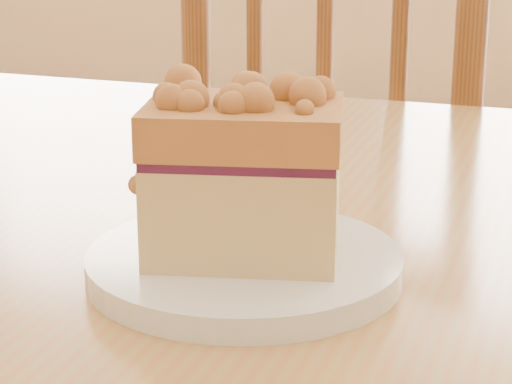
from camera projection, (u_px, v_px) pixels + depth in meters
cafe_table_main at (375, 315)px, 0.83m from camera, size 1.34×0.94×0.75m
cafe_chair_main at (361, 217)px, 1.51m from camera, size 0.54×0.54×1.03m
plate at (244, 266)px, 0.67m from camera, size 0.21×0.21×0.02m
cake_slice at (243, 170)px, 0.65m from camera, size 0.14×0.11×0.12m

